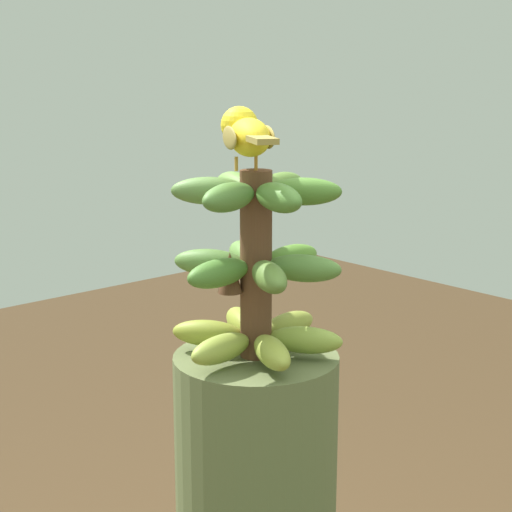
{
  "coord_description": "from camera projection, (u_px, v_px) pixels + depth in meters",
  "views": [
    {
      "loc": [
        0.88,
        -0.79,
        1.51
      ],
      "look_at": [
        0.0,
        0.0,
        1.24
      ],
      "focal_mm": 58.61,
      "sensor_mm": 36.0,
      "label": 1
    }
  ],
  "objects": [
    {
      "name": "banana_bunch",
      "position": [
        255.0,
        265.0,
        1.22
      ],
      "size": [
        0.25,
        0.26,
        0.28
      ],
      "color": "brown",
      "rests_on": "banana_tree"
    },
    {
      "name": "perched_bird",
      "position": [
        245.0,
        133.0,
        1.18
      ],
      "size": [
        0.2,
        0.12,
        0.09
      ],
      "color": "#C68933",
      "rests_on": "banana_bunch"
    }
  ]
}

